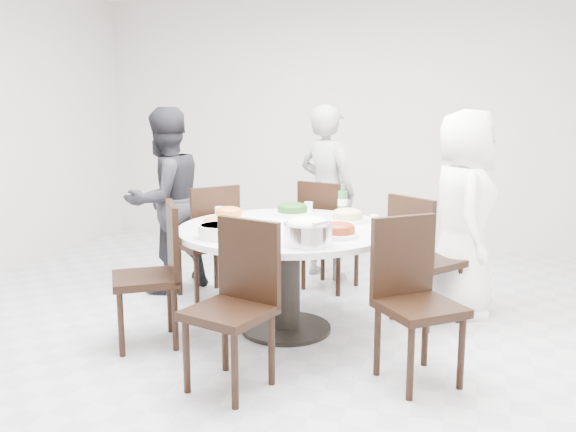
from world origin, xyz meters
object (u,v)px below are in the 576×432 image
(dining_table, at_px, (286,279))
(chair_sw, at_px, (145,275))
(diner_right, at_px, (463,214))
(diner_left, at_px, (165,201))
(chair_nw, at_px, (206,241))
(chair_se, at_px, (420,303))
(chair_ne, at_px, (427,259))
(rice_bowl, at_px, (308,234))
(chair_n, at_px, (331,235))
(chair_s, at_px, (229,308))
(beverage_bottle, at_px, (343,200))
(diner_middle, at_px, (327,192))
(soup_bowl, at_px, (220,231))

(dining_table, distance_m, chair_sw, 0.97)
(diner_right, height_order, diner_left, diner_left)
(chair_nw, distance_m, chair_se, 2.13)
(chair_ne, height_order, chair_se, same)
(chair_sw, relative_size, rice_bowl, 3.16)
(diner_right, bearing_deg, chair_n, 63.35)
(chair_s, distance_m, beverage_bottle, 1.58)
(diner_left, bearing_deg, chair_n, 133.25)
(dining_table, relative_size, chair_ne, 1.58)
(diner_left, bearing_deg, beverage_bottle, 111.38)
(chair_sw, distance_m, diner_left, 1.25)
(dining_table, height_order, chair_ne, chair_ne)
(chair_s, bearing_deg, rice_bowl, 73.46)
(chair_n, relative_size, chair_nw, 1.00)
(chair_s, xyz_separation_m, diner_middle, (0.02, 2.37, 0.32))
(chair_ne, xyz_separation_m, chair_s, (-0.99, -1.42, 0.00))
(rice_bowl, relative_size, soup_bowl, 1.10)
(chair_se, xyz_separation_m, beverage_bottle, (-0.68, 1.10, 0.40))
(dining_table, height_order, chair_nw, chair_nw)
(chair_n, height_order, chair_se, same)
(chair_se, relative_size, diner_middle, 0.60)
(chair_nw, distance_m, diner_middle, 1.24)
(chair_ne, bearing_deg, beverage_bottle, 31.44)
(diner_right, bearing_deg, diner_middle, 51.26)
(chair_ne, bearing_deg, rice_bowl, 91.87)
(chair_n, relative_size, rice_bowl, 3.16)
(diner_right, relative_size, soup_bowl, 5.67)
(rice_bowl, bearing_deg, chair_sw, -178.03)
(diner_middle, xyz_separation_m, rice_bowl, (0.31, -1.88, 0.02))
(diner_right, bearing_deg, beverage_bottle, 93.12)
(chair_s, height_order, chair_se, same)
(soup_bowl, xyz_separation_m, beverage_bottle, (0.60, 0.97, 0.08))
(chair_ne, distance_m, chair_s, 1.73)
(chair_ne, distance_m, chair_nw, 1.79)
(chair_n, relative_size, chair_sw, 1.00)
(chair_s, relative_size, diner_middle, 0.60)
(dining_table, xyz_separation_m, soup_bowl, (-0.31, -0.43, 0.42))
(dining_table, relative_size, chair_sw, 1.58)
(chair_nw, xyz_separation_m, chair_s, (0.80, -1.50, 0.00))
(diner_right, xyz_separation_m, rice_bowl, (-0.90, -1.18, 0.04))
(diner_middle, bearing_deg, chair_n, 132.90)
(beverage_bottle, bearing_deg, chair_se, -58.55)
(chair_sw, distance_m, beverage_bottle, 1.57)
(chair_n, xyz_separation_m, diner_right, (1.09, -0.35, 0.30))
(chair_n, bearing_deg, diner_middle, -55.05)
(dining_table, bearing_deg, chair_se, -30.43)
(diner_right, distance_m, diner_middle, 1.39)
(chair_se, bearing_deg, diner_right, 41.15)
(dining_table, height_order, diner_middle, diner_middle)
(chair_ne, xyz_separation_m, chair_n, (-0.85, 0.61, 0.00))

